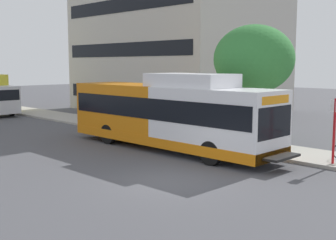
% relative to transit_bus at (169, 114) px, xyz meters
% --- Properties ---
extents(ground_plane, '(120.00, 120.00, 0.00)m').
position_rel_transit_bus_xyz_m(ground_plane, '(-4.00, 3.97, -1.70)').
color(ground_plane, '#4C4C51').
extents(sidewalk_curb, '(3.00, 56.00, 0.14)m').
position_rel_transit_bus_xyz_m(sidewalk_curb, '(3.00, 1.97, -1.63)').
color(sidewalk_curb, '#A8A399').
rests_on(sidewalk_curb, ground).
extents(transit_bus, '(2.58, 12.25, 3.65)m').
position_rel_transit_bus_xyz_m(transit_bus, '(0.00, 0.00, 0.00)').
color(transit_bus, white).
rests_on(transit_bus, ground).
extents(bus_stop_sign_pole, '(0.10, 0.36, 2.60)m').
position_rel_transit_bus_xyz_m(bus_stop_sign_pole, '(2.04, -7.14, -0.05)').
color(bus_stop_sign_pole, red).
rests_on(bus_stop_sign_pole, sidewalk_curb).
extents(street_tree_near_stop, '(4.05, 4.05, 5.90)m').
position_rel_transit_bus_xyz_m(street_tree_near_stop, '(4.12, -1.92, 2.61)').
color(street_tree_near_stop, '#4C3823').
rests_on(street_tree_near_stop, sidewalk_curb).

